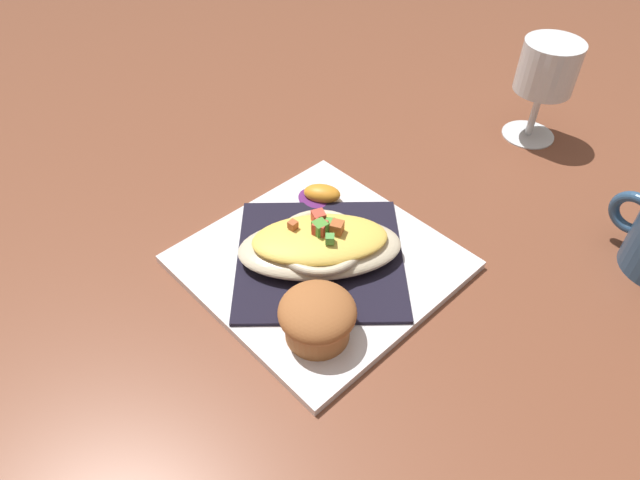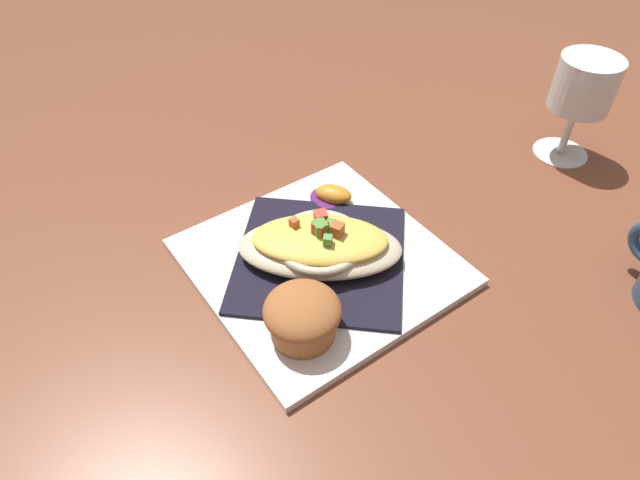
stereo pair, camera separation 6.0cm
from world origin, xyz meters
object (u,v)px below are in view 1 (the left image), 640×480
square_plate (320,262)px  orange_garnish (320,195)px  stemmed_glass (547,73)px  muffin (317,317)px  gratin_dish (320,244)px

square_plate → orange_garnish: size_ratio=4.78×
stemmed_glass → muffin: bearing=105.3°
square_plate → orange_garnish: (0.08, -0.06, 0.01)m
muffin → gratin_dish: bearing=-35.9°
gratin_dish → muffin: 0.10m
gratin_dish → muffin: gratin_dish is taller
gratin_dish → stemmed_glass: (0.04, -0.40, 0.07)m
gratin_dish → muffin: (-0.08, 0.06, 0.00)m
gratin_dish → orange_garnish: (0.08, -0.06, -0.02)m
square_plate → stemmed_glass: stemmed_glass is taller
orange_garnish → stemmed_glass: size_ratio=0.39×
square_plate → gratin_dish: 0.03m
square_plate → muffin: muffin is taller
muffin → orange_garnish: 0.21m
muffin → stemmed_glass: 0.48m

